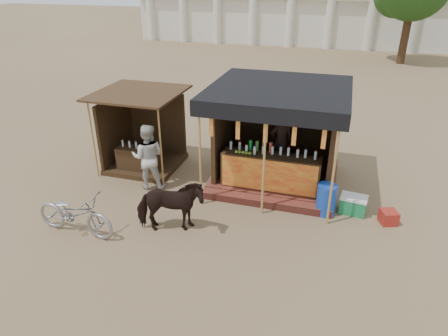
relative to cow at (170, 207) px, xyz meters
name	(u,v)px	position (x,y,z in m)	size (l,w,h in m)	color
ground	(204,242)	(0.86, -0.21, -0.66)	(120.00, 120.00, 0.00)	#846B4C
main_stall	(277,148)	(1.87, 3.15, 0.37)	(3.60, 3.61, 2.78)	brown
secondary_stall	(140,139)	(-2.30, 3.03, 0.19)	(2.40, 2.40, 2.38)	#3B2915
cow	(170,207)	(0.00, 0.00, 0.00)	(0.71, 1.56, 1.32)	black
motorbike	(75,214)	(-2.05, -0.70, -0.14)	(0.69, 1.98, 1.04)	#93929A
bystander	(148,157)	(-1.41, 1.79, 0.27)	(0.90, 0.70, 1.85)	beige
blue_barrel	(326,200)	(3.38, 1.79, -0.26)	(0.49, 0.49, 0.80)	#163EA8
red_crate	(388,217)	(4.87, 1.79, -0.49)	(0.37, 0.37, 0.33)	maroon
cooler	(353,204)	(4.04, 2.03, -0.43)	(0.69, 0.52, 0.46)	#1B7C46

